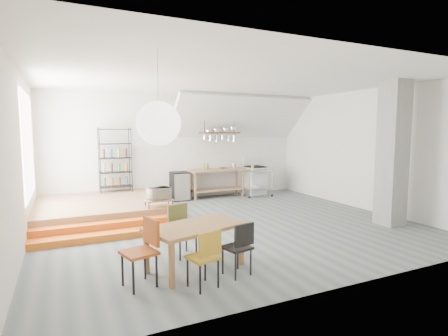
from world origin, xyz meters
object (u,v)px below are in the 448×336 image
stove (255,180)px  dining_table (195,230)px  mini_fridge (180,186)px  rolling_cart (258,179)px

stove → dining_table: stove is taller
mini_fridge → dining_table: bearing=-105.3°
mini_fridge → rolling_cart: bearing=-11.5°
rolling_cart → mini_fridge: size_ratio=1.05×
dining_table → mini_fridge: (1.44, 5.25, -0.18)m
stove → rolling_cart: bearing=-109.9°
stove → mini_fridge: bearing=179.0°
stove → rolling_cart: size_ratio=1.30×
dining_table → mini_fridge: mini_fridge is taller
rolling_cart → mini_fridge: 2.51m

